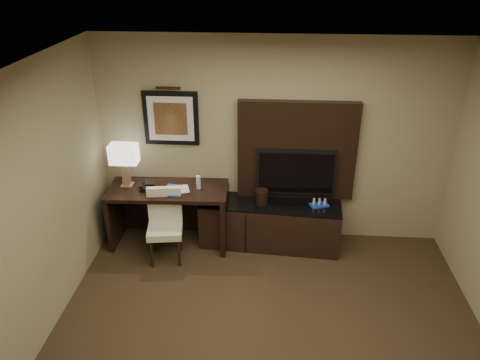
# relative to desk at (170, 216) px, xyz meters

# --- Properties ---
(ceiling) EXTENTS (4.50, 5.00, 0.01)m
(ceiling) POSITION_rel_desk_xyz_m (1.33, -2.15, 2.29)
(ceiling) COLOR silver
(ceiling) RESTS_ON wall_back
(wall_back) EXTENTS (4.50, 0.01, 2.70)m
(wall_back) POSITION_rel_desk_xyz_m (1.33, 0.35, 0.94)
(wall_back) COLOR #968D66
(wall_back) RESTS_ON floor
(wall_left) EXTENTS (0.01, 5.00, 2.70)m
(wall_left) POSITION_rel_desk_xyz_m (-0.92, -2.15, 0.94)
(wall_left) COLOR #968D66
(wall_left) RESTS_ON floor
(desk) EXTENTS (1.55, 0.71, 0.82)m
(desk) POSITION_rel_desk_xyz_m (0.00, 0.00, 0.00)
(desk) COLOR black
(desk) RESTS_ON floor
(credenza) EXTENTS (1.84, 0.63, 0.62)m
(credenza) POSITION_rel_desk_xyz_m (1.32, 0.05, -0.10)
(credenza) COLOR black
(credenza) RESTS_ON floor
(tv_wall_panel) EXTENTS (1.50, 0.12, 1.30)m
(tv_wall_panel) POSITION_rel_desk_xyz_m (1.63, 0.29, 0.86)
(tv_wall_panel) COLOR black
(tv_wall_panel) RESTS_ON wall_back
(tv) EXTENTS (1.00, 0.08, 0.60)m
(tv) POSITION_rel_desk_xyz_m (1.63, 0.19, 0.61)
(tv) COLOR black
(tv) RESTS_ON tv_wall_panel
(artwork) EXTENTS (0.70, 0.04, 0.70)m
(artwork) POSITION_rel_desk_xyz_m (0.03, 0.33, 1.24)
(artwork) COLOR black
(artwork) RESTS_ON wall_back
(picture_light) EXTENTS (0.04, 0.04, 0.30)m
(picture_light) POSITION_rel_desk_xyz_m (0.03, 0.29, 1.64)
(picture_light) COLOR #3F2914
(picture_light) RESTS_ON wall_back
(desk_chair) EXTENTS (0.49, 0.54, 0.88)m
(desk_chair) POSITION_rel_desk_xyz_m (0.02, -0.37, 0.03)
(desk_chair) COLOR #EFEBC8
(desk_chair) RESTS_ON floor
(table_lamp) EXTENTS (0.41, 0.28, 0.62)m
(table_lamp) POSITION_rel_desk_xyz_m (-0.54, 0.05, 0.72)
(table_lamp) COLOR #97735E
(table_lamp) RESTS_ON desk
(desk_phone) EXTENTS (0.21, 0.20, 0.09)m
(desk_phone) POSITION_rel_desk_xyz_m (-0.25, -0.03, 0.45)
(desk_phone) COLOR black
(desk_phone) RESTS_ON desk
(blue_folder) EXTENTS (0.28, 0.34, 0.02)m
(blue_folder) POSITION_rel_desk_xyz_m (0.08, -0.07, 0.42)
(blue_folder) COLOR blue
(blue_folder) RESTS_ON desk
(book) EXTENTS (0.16, 0.07, 0.22)m
(book) POSITION_rel_desk_xyz_m (0.12, -0.06, 0.52)
(book) COLOR tan
(book) RESTS_ON desk
(water_bottle) EXTENTS (0.06, 0.06, 0.17)m
(water_bottle) POSITION_rel_desk_xyz_m (0.40, 0.03, 0.50)
(water_bottle) COLOR silver
(water_bottle) RESTS_ON desk
(ice_bucket) EXTENTS (0.20, 0.20, 0.19)m
(ice_bucket) POSITION_rel_desk_xyz_m (1.20, 0.05, 0.31)
(ice_bucket) COLOR black
(ice_bucket) RESTS_ON credenza
(minibar_tray) EXTENTS (0.27, 0.21, 0.08)m
(minibar_tray) POSITION_rel_desk_xyz_m (1.94, 0.04, 0.26)
(minibar_tray) COLOR #1B3CB2
(minibar_tray) RESTS_ON credenza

